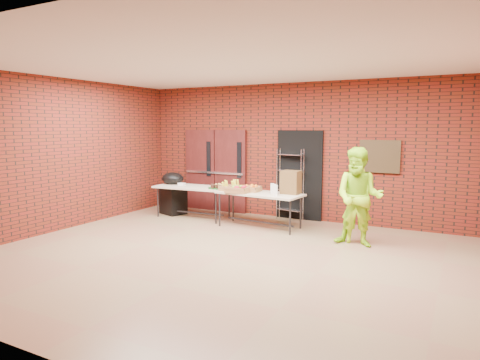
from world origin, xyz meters
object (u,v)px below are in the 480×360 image
table_left (193,189)px  wire_rack (290,184)px  covered_grill (173,193)px  volunteer_woman (357,204)px  volunteer_man (359,197)px  coffee_dispenser (291,182)px  table_right (260,196)px

table_left → wire_rack: bearing=19.4°
wire_rack → covered_grill: 2.94m
volunteer_woman → volunteer_man: size_ratio=0.82×
covered_grill → coffee_dispenser: bearing=17.4°
wire_rack → table_left: size_ratio=0.88×
table_right → wire_rack: bearing=80.9°
wire_rack → volunteer_woman: wire_rack is taller
volunteer_woman → table_left: bearing=-16.5°
table_right → volunteer_man: 2.27m
wire_rack → volunteer_man: size_ratio=0.92×
table_left → coffee_dispenser: 2.51m
table_right → coffee_dispenser: bearing=21.2°
volunteer_woman → table_right: bearing=-17.9°
table_right → coffee_dispenser: size_ratio=3.92×
covered_grill → volunteer_woman: 4.73m
table_right → coffee_dispenser: 0.74m
table_right → covered_grill: (-2.54, 0.31, -0.17)m
table_left → covered_grill: size_ratio=1.80×
table_left → volunteer_man: size_ratio=1.04×
table_right → volunteer_man: (2.21, -0.45, 0.21)m
table_left → volunteer_man: (4.06, -0.62, 0.21)m
volunteer_woman → coffee_dispenser: bearing=-27.7°
wire_rack → coffee_dispenser: bearing=-54.7°
table_left → covered_grill: (-0.70, 0.14, -0.17)m
coffee_dispenser → volunteer_man: size_ratio=0.27×
coffee_dispenser → table_right: bearing=-164.6°
wire_rack → covered_grill: (-2.83, -0.76, -0.31)m
covered_grill → volunteer_woman: bearing=12.3°
volunteer_man → coffee_dispenser: bearing=157.8°
table_left → table_right: size_ratio=0.98×
wire_rack → table_right: 1.11m
volunteer_man → volunteer_woman: bearing=114.8°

